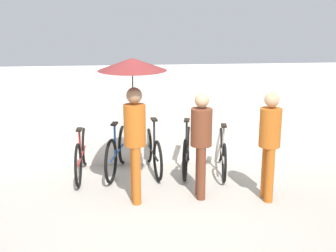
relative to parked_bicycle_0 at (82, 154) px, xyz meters
name	(u,v)px	position (x,y,z in m)	size (l,w,h in m)	color
ground_plane	(161,215)	(1.23, -1.73, -0.38)	(30.00, 30.00, 0.00)	#9E998E
back_wall	(151,115)	(1.23, 0.53, 0.53)	(10.87, 0.12, 1.82)	silver
parked_bicycle_0	(82,154)	(0.00, 0.00, 0.00)	(0.44, 1.80, 1.03)	black
parked_bicycle_1	(118,151)	(0.62, 0.06, 0.01)	(0.53, 1.71, 1.07)	black
parked_bicycle_2	(152,151)	(1.23, 0.09, -0.01)	(0.44, 1.64, 1.10)	black
parked_bicycle_3	(187,149)	(1.84, 0.08, 0.00)	(0.51, 1.72, 1.01)	black
parked_bicycle_4	(222,151)	(2.46, -0.01, -0.02)	(0.44, 1.74, 1.02)	black
pedestrian_leading	(133,91)	(0.89, -1.14, 1.30)	(1.00, 1.00, 2.15)	#B25619
pedestrian_center	(201,138)	(1.88, -1.14, 0.57)	(0.32, 0.32, 1.63)	brown
pedestrian_trailing	(270,138)	(2.87, -1.33, 0.59)	(0.32, 0.32, 1.66)	#B25619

